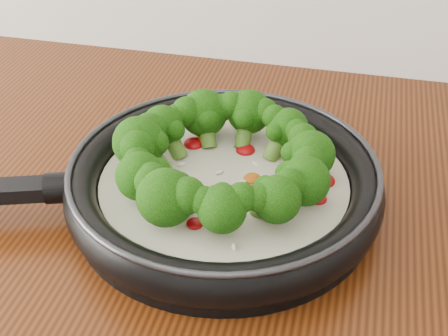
# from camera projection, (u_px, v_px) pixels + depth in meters

# --- Properties ---
(skillet) EXTENTS (0.56, 0.43, 0.10)m
(skillet) POSITION_uv_depth(u_px,v_px,m) (220.00, 178.00, 0.65)
(skillet) COLOR black
(skillet) RESTS_ON counter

